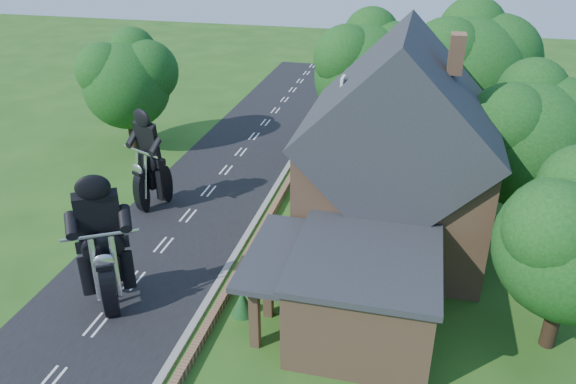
% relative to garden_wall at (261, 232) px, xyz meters
% --- Properties ---
extents(ground, '(120.00, 120.00, 0.00)m').
position_rel_garden_wall_xyz_m(ground, '(-4.30, -5.00, -0.20)').
color(ground, '#234F16').
rests_on(ground, ground).
extents(road, '(7.00, 80.00, 0.02)m').
position_rel_garden_wall_xyz_m(road, '(-4.30, -5.00, -0.19)').
color(road, black).
rests_on(road, ground).
extents(kerb, '(0.30, 80.00, 0.12)m').
position_rel_garden_wall_xyz_m(kerb, '(-0.65, -5.00, -0.14)').
color(kerb, gray).
rests_on(kerb, ground).
extents(garden_wall, '(0.30, 22.00, 0.40)m').
position_rel_garden_wall_xyz_m(garden_wall, '(0.00, 0.00, 0.00)').
color(garden_wall, '#906749').
rests_on(garden_wall, ground).
extents(house, '(9.54, 8.64, 10.24)m').
position_rel_garden_wall_xyz_m(house, '(6.19, 1.00, 4.14)').
color(house, '#906749').
rests_on(house, ground).
extents(annex, '(7.05, 5.94, 3.44)m').
position_rel_garden_wall_xyz_m(annex, '(5.57, -5.80, 1.57)').
color(annex, '#906749').
rests_on(annex, ground).
extents(tree_house_right, '(6.51, 6.00, 8.40)m').
position_rel_garden_wall_xyz_m(tree_house_right, '(12.35, 3.62, 4.99)').
color(tree_house_right, black).
rests_on(tree_house_right, ground).
extents(tree_behind_house, '(7.81, 7.20, 10.08)m').
position_rel_garden_wall_xyz_m(tree_behind_house, '(9.88, 11.14, 6.03)').
color(tree_behind_house, black).
rests_on(tree_behind_house, ground).
extents(tree_behind_left, '(6.94, 6.40, 9.16)m').
position_rel_garden_wall_xyz_m(tree_behind_left, '(3.86, 12.13, 5.53)').
color(tree_behind_left, black).
rests_on(tree_behind_left, ground).
extents(tree_far_road, '(6.08, 5.60, 7.84)m').
position_rel_garden_wall_xyz_m(tree_far_road, '(-11.16, 9.11, 4.64)').
color(tree_far_road, black).
rests_on(tree_far_road, ground).
extents(shrub_a, '(0.90, 0.90, 1.10)m').
position_rel_garden_wall_xyz_m(shrub_a, '(1.00, -6.00, 0.35)').
color(shrub_a, '#123B19').
rests_on(shrub_a, ground).
extents(shrub_b, '(0.90, 0.90, 1.10)m').
position_rel_garden_wall_xyz_m(shrub_b, '(1.00, -3.50, 0.35)').
color(shrub_b, '#123B19').
rests_on(shrub_b, ground).
extents(shrub_c, '(0.90, 0.90, 1.10)m').
position_rel_garden_wall_xyz_m(shrub_c, '(1.00, -1.00, 0.35)').
color(shrub_c, '#123B19').
rests_on(shrub_c, ground).
extents(shrub_d, '(0.90, 0.90, 1.10)m').
position_rel_garden_wall_xyz_m(shrub_d, '(1.00, 4.00, 0.35)').
color(shrub_d, '#123B19').
rests_on(shrub_d, ground).
extents(shrub_e, '(0.90, 0.90, 1.10)m').
position_rel_garden_wall_xyz_m(shrub_e, '(1.00, 6.50, 0.35)').
color(shrub_e, '#123B19').
rests_on(shrub_e, ground).
extents(shrub_f, '(0.90, 0.90, 1.10)m').
position_rel_garden_wall_xyz_m(shrub_f, '(1.00, 9.00, 0.35)').
color(shrub_f, '#123B19').
rests_on(shrub_f, ground).
extents(motorcycle_lead, '(1.37, 1.89, 1.77)m').
position_rel_garden_wall_xyz_m(motorcycle_lead, '(-4.35, -6.68, 0.69)').
color(motorcycle_lead, black).
rests_on(motorcycle_lead, ground).
extents(motorcycle_follow, '(1.14, 1.82, 1.67)m').
position_rel_garden_wall_xyz_m(motorcycle_follow, '(-6.46, 1.58, 0.63)').
color(motorcycle_follow, black).
rests_on(motorcycle_follow, ground).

